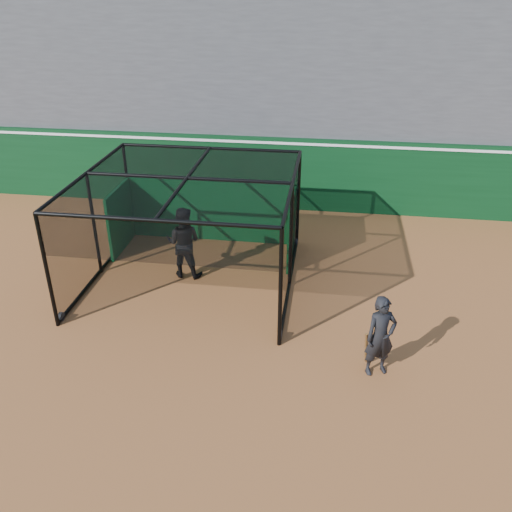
# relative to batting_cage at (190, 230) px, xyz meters

# --- Properties ---
(ground) EXTENTS (120.00, 120.00, 0.00)m
(ground) POSITION_rel_batting_cage_xyz_m (0.78, -3.12, -1.43)
(ground) COLOR #95582B
(ground) RESTS_ON ground
(outfield_wall) EXTENTS (50.00, 0.50, 2.50)m
(outfield_wall) POSITION_rel_batting_cage_xyz_m (0.78, 5.38, -0.14)
(outfield_wall) COLOR #093416
(outfield_wall) RESTS_ON ground
(grandstand) EXTENTS (50.00, 7.85, 8.95)m
(grandstand) POSITION_rel_batting_cage_xyz_m (0.78, 9.16, 3.05)
(grandstand) COLOR #4C4C4F
(grandstand) RESTS_ON ground
(batting_cage) EXTENTS (5.32, 5.27, 2.86)m
(batting_cage) POSITION_rel_batting_cage_xyz_m (0.00, 0.00, 0.00)
(batting_cage) COLOR black
(batting_cage) RESTS_ON ground
(batter) EXTENTS (0.99, 0.79, 1.97)m
(batter) POSITION_rel_batting_cage_xyz_m (-0.26, 0.17, -0.44)
(batter) COLOR black
(batter) RESTS_ON ground
(on_deck_player) EXTENTS (0.77, 0.65, 1.78)m
(on_deck_player) POSITION_rel_batting_cage_xyz_m (4.70, -3.24, -0.54)
(on_deck_player) COLOR black
(on_deck_player) RESTS_ON ground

